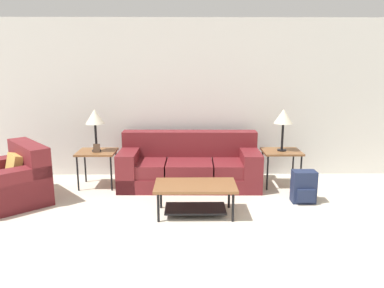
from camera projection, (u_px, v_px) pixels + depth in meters
wall_back at (191, 99)px, 6.23m from camera, size 9.03×0.06×2.60m
couch at (189, 167)px, 5.87m from camera, size 2.16×0.90×0.82m
armchair at (10, 182)px, 5.14m from camera, size 1.35×1.36×0.80m
coffee_table at (195, 192)px, 4.73m from camera, size 1.03×0.56×0.40m
side_table_left at (97, 155)px, 5.77m from camera, size 0.58×0.50×0.56m
side_table_right at (281, 154)px, 5.80m from camera, size 0.58×0.50×0.56m
table_lamp_left at (95, 118)px, 5.65m from camera, size 0.29×0.29×0.65m
table_lamp_right at (283, 117)px, 5.68m from camera, size 0.29×0.29×0.65m
backpack at (304, 187)px, 5.16m from camera, size 0.32×0.28×0.45m
picture_frame at (97, 148)px, 5.67m from camera, size 0.10×0.04×0.13m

